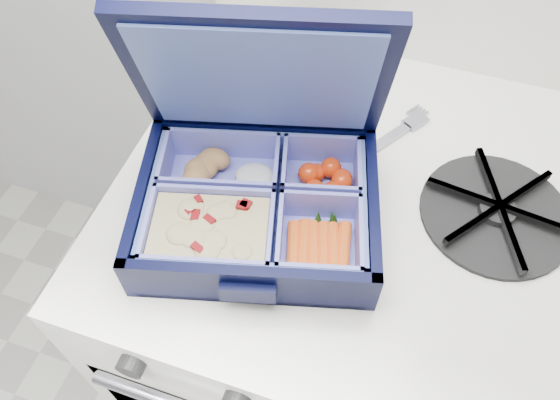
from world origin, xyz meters
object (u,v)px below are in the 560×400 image
(fork, at_px, (365,154))
(burner_grate, at_px, (498,209))
(stove, at_px, (336,319))
(bento_box, at_px, (257,207))

(fork, bearing_deg, burner_grate, 19.25)
(stove, bearing_deg, bento_box, -133.83)
(burner_grate, distance_m, fork, 0.17)
(stove, height_order, burner_grate, burner_grate)
(fork, bearing_deg, stove, -41.72)
(bento_box, distance_m, fork, 0.16)
(stove, distance_m, fork, 0.43)
(stove, distance_m, bento_box, 0.48)
(bento_box, height_order, burner_grate, bento_box)
(bento_box, bearing_deg, fork, 41.11)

